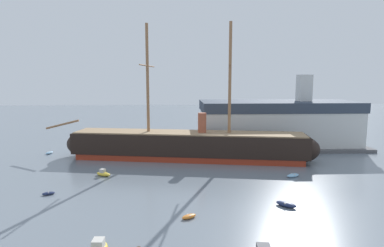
# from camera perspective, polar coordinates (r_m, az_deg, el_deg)

# --- Properties ---
(tall_ship) EXTENTS (59.84, 15.72, 28.93)m
(tall_ship) POSITION_cam_1_polar(r_m,az_deg,el_deg) (70.26, -0.67, -3.84)
(tall_ship) COLOR maroon
(tall_ship) RESTS_ON ground
(dinghy_near_centre) EXTENTS (2.18, 1.84, 0.48)m
(dinghy_near_centre) POSITION_cam_1_polar(r_m,az_deg,el_deg) (42.22, -0.55, -16.03)
(dinghy_near_centre) COLOR orange
(dinghy_near_centre) RESTS_ON ground
(dinghy_mid_left) EXTENTS (2.00, 1.43, 0.43)m
(dinghy_mid_left) POSITION_cam_1_polar(r_m,az_deg,el_deg) (54.45, -23.92, -11.16)
(dinghy_mid_left) COLOR #1E284C
(dinghy_mid_left) RESTS_ON ground
(dinghy_mid_right) EXTENTS (2.95, 2.84, 0.68)m
(dinghy_mid_right) POSITION_cam_1_polar(r_m,az_deg,el_deg) (47.42, 16.24, -13.47)
(dinghy_mid_right) COLOR #1E284C
(dinghy_mid_right) RESTS_ON ground
(motorboat_alongside_bow) EXTENTS (3.19, 2.54, 1.25)m
(motorboat_alongside_bow) POSITION_cam_1_polar(r_m,az_deg,el_deg) (61.13, -15.32, -8.48)
(motorboat_alongside_bow) COLOR gold
(motorboat_alongside_bow) RESTS_ON ground
(dinghy_alongside_stern) EXTENTS (2.88, 2.22, 0.62)m
(dinghy_alongside_stern) POSITION_cam_1_polar(r_m,az_deg,el_deg) (61.04, 17.34, -8.70)
(dinghy_alongside_stern) COLOR #7FB2D6
(dinghy_alongside_stern) RESTS_ON ground
(dinghy_far_left) EXTENTS (1.62, 2.40, 0.52)m
(dinghy_far_left) POSITION_cam_1_polar(r_m,az_deg,el_deg) (82.77, -23.80, -4.73)
(dinghy_far_left) COLOR #7FB2D6
(dinghy_far_left) RESTS_ON ground
(sailboat_far_right) EXTENTS (3.64, 1.85, 4.55)m
(sailboat_far_right) POSITION_cam_1_polar(r_m,az_deg,el_deg) (79.84, 17.99, -4.80)
(sailboat_far_right) COLOR #B22D28
(sailboat_far_right) RESTS_ON ground
(motorboat_distant_centre) EXTENTS (3.17, 1.86, 1.25)m
(motorboat_distant_centre) POSITION_cam_1_polar(r_m,az_deg,el_deg) (86.57, -1.58, -3.41)
(motorboat_distant_centre) COLOR #7FB2D6
(motorboat_distant_centre) RESTS_ON ground
(dockside_warehouse_right) EXTENTS (42.36, 18.21, 18.42)m
(dockside_warehouse_right) POSITION_cam_1_polar(r_m,az_deg,el_deg) (86.21, 14.82, -0.05)
(dockside_warehouse_right) COLOR #565659
(dockside_warehouse_right) RESTS_ON ground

